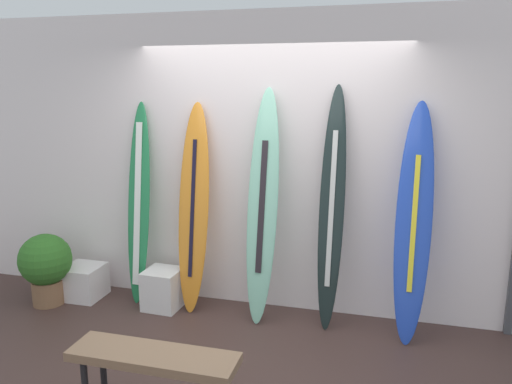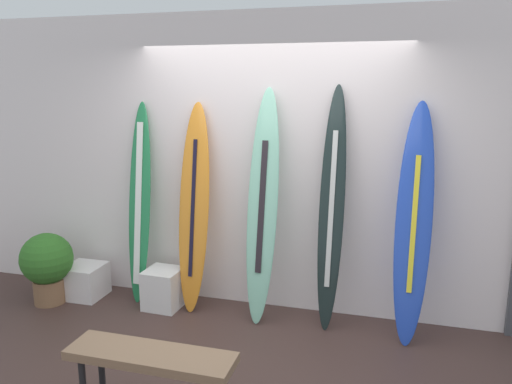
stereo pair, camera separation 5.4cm
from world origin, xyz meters
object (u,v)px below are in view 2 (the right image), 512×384
object	(u,v)px
surfboard_cobalt	(414,224)
surfboard_seafoam	(262,208)
surfboard_sunset	(194,209)
surfboard_emerald	(140,205)
potted_plant	(47,263)
surfboard_charcoal	(332,211)
display_block_left	(164,288)
display_block_center	(85,281)
bench	(151,361)

from	to	relation	value
surfboard_cobalt	surfboard_seafoam	bearing A→B (deg)	179.10
surfboard_sunset	surfboard_emerald	bearing A→B (deg)	177.05
surfboard_emerald	surfboard_sunset	size ratio (longest dim) A/B	1.00
surfboard_sunset	potted_plant	size ratio (longest dim) A/B	2.78
surfboard_sunset	surfboard_seafoam	xyz separation A→B (m)	(0.68, -0.04, 0.07)
surfboard_charcoal	display_block_left	world-z (taller)	surfboard_charcoal
surfboard_charcoal	potted_plant	bearing A→B (deg)	-173.27
potted_plant	surfboard_charcoal	bearing A→B (deg)	6.73
surfboard_seafoam	display_block_center	bearing A→B (deg)	-178.17
surfboard_emerald	surfboard_charcoal	distance (m)	1.89
surfboard_charcoal	display_block_left	distance (m)	1.82
surfboard_sunset	display_block_left	bearing A→B (deg)	-159.12
surfboard_cobalt	display_block_left	size ratio (longest dim) A/B	5.26
surfboard_sunset	surfboard_charcoal	distance (m)	1.30
display_block_center	display_block_left	bearing A→B (deg)	-0.80
surfboard_sunset	surfboard_charcoal	xyz separation A→B (m)	(1.30, -0.00, 0.08)
surfboard_charcoal	display_block_center	bearing A→B (deg)	-177.76
surfboard_emerald	bench	distance (m)	2.04
surfboard_emerald	surfboard_cobalt	xyz separation A→B (m)	(2.58, -0.09, 0.03)
surfboard_emerald	surfboard_seafoam	world-z (taller)	surfboard_seafoam
surfboard_cobalt	potted_plant	world-z (taller)	surfboard_cobalt
surfboard_seafoam	display_block_left	bearing A→B (deg)	-175.78
display_block_center	potted_plant	world-z (taller)	potted_plant
surfboard_emerald	bench	size ratio (longest dim) A/B	1.80
surfboard_emerald	surfboard_sunset	world-z (taller)	surfboard_sunset
bench	surfboard_charcoal	bearing A→B (deg)	61.26
surfboard_sunset	bench	world-z (taller)	surfboard_sunset
surfboard_sunset	potted_plant	bearing A→B (deg)	-167.25
surfboard_sunset	surfboard_charcoal	world-z (taller)	surfboard_charcoal
surfboard_cobalt	surfboard_emerald	bearing A→B (deg)	177.97
display_block_center	potted_plant	size ratio (longest dim) A/B	0.52
surfboard_seafoam	bench	distance (m)	1.78
surfboard_emerald	potted_plant	world-z (taller)	surfboard_emerald
surfboard_seafoam	surfboard_charcoal	size ratio (longest dim) A/B	0.99
potted_plant	surfboard_seafoam	bearing A→B (deg)	7.67
surfboard_emerald	surfboard_sunset	bearing A→B (deg)	-2.95
bench	surfboard_emerald	bearing A→B (deg)	119.83
display_block_center	potted_plant	xyz separation A→B (m)	(-0.26, -0.23, 0.24)
surfboard_emerald	display_block_left	distance (m)	0.85
display_block_left	display_block_center	size ratio (longest dim) A/B	1.03
surfboard_emerald	surfboard_sunset	xyz separation A→B (m)	(0.59, -0.03, 0.01)
display_block_left	bench	distance (m)	1.72
surfboard_emerald	display_block_center	bearing A→B (deg)	-167.59
surfboard_sunset	display_block_left	xyz separation A→B (m)	(-0.30, -0.11, -0.79)
surfboard_emerald	surfboard_cobalt	size ratio (longest dim) A/B	0.98
surfboard_sunset	bench	distance (m)	1.81
surfboard_emerald	potted_plant	size ratio (longest dim) A/B	2.77
surfboard_emerald	surfboard_cobalt	distance (m)	2.58
display_block_center	surfboard_seafoam	bearing A→B (deg)	1.83
surfboard_emerald	potted_plant	distance (m)	1.08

